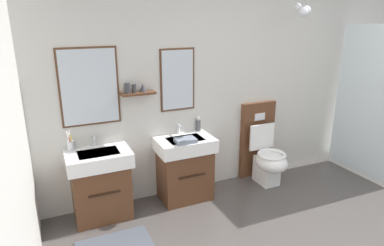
% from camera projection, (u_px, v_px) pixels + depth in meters
% --- Properties ---
extents(wall_back, '(5.22, 0.64, 2.55)m').
position_uv_depth(wall_back, '(244.00, 80.00, 4.19)').
color(wall_back, beige).
rests_on(wall_back, ground).
extents(vanity_sink_left, '(0.64, 0.46, 0.74)m').
position_uv_depth(vanity_sink_left, '(101.00, 183.00, 3.52)').
color(vanity_sink_left, '#56331E').
rests_on(vanity_sink_left, ground).
extents(tap_on_left_sink, '(0.03, 0.13, 0.11)m').
position_uv_depth(tap_on_left_sink, '(95.00, 140.00, 3.53)').
color(tap_on_left_sink, silver).
rests_on(tap_on_left_sink, vanity_sink_left).
extents(vanity_sink_right, '(0.64, 0.46, 0.74)m').
position_uv_depth(vanity_sink_right, '(185.00, 167.00, 3.89)').
color(vanity_sink_right, '#56331E').
rests_on(vanity_sink_right, ground).
extents(tap_on_right_sink, '(0.03, 0.13, 0.11)m').
position_uv_depth(tap_on_right_sink, '(179.00, 128.00, 3.90)').
color(tap_on_right_sink, silver).
rests_on(tap_on_right_sink, vanity_sink_right).
extents(toilet, '(0.48, 0.62, 1.00)m').
position_uv_depth(toilet, '(264.00, 153.00, 4.31)').
color(toilet, '#56331E').
rests_on(toilet, ground).
extents(toothbrush_cup, '(0.07, 0.08, 0.21)m').
position_uv_depth(toothbrush_cup, '(71.00, 145.00, 3.43)').
color(toothbrush_cup, silver).
rests_on(toothbrush_cup, vanity_sink_left).
extents(soap_dispenser, '(0.06, 0.06, 0.17)m').
position_uv_depth(soap_dispenser, '(198.00, 125.00, 4.00)').
color(soap_dispenser, '#4C4C51').
rests_on(soap_dispenser, vanity_sink_right).
extents(folded_hand_towel, '(0.22, 0.16, 0.04)m').
position_uv_depth(folded_hand_towel, '(186.00, 140.00, 3.65)').
color(folded_hand_towel, gray).
rests_on(folded_hand_towel, vanity_sink_right).
extents(shower_tray, '(0.98, 0.93, 1.95)m').
position_uv_depth(shower_tray, '(375.00, 142.00, 4.60)').
color(shower_tray, white).
rests_on(shower_tray, ground).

